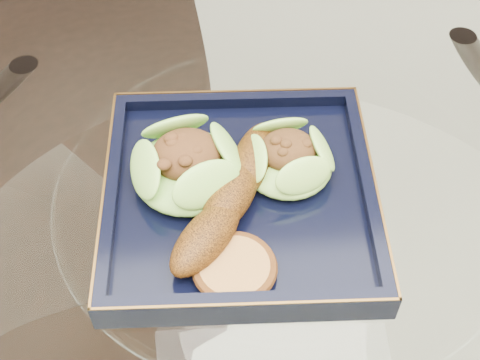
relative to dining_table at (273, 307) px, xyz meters
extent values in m
cylinder|color=white|center=(0.00, 0.00, 0.16)|extent=(1.10, 1.10, 0.01)
torus|color=black|center=(0.00, 0.00, 0.16)|extent=(1.13, 1.13, 0.02)
cylinder|color=black|center=(0.28, 0.28, -0.22)|extent=(0.04, 0.04, 0.75)
cylinder|color=black|center=(-0.28, 0.28, -0.22)|extent=(0.04, 0.04, 0.75)
cube|color=black|center=(-0.22, 0.36, -0.14)|extent=(0.45, 0.45, 0.04)
cylinder|color=black|center=(-0.37, 0.17, -0.38)|extent=(0.03, 0.03, 0.44)
cylinder|color=black|center=(-0.03, 0.21, -0.38)|extent=(0.03, 0.03, 0.44)
cylinder|color=black|center=(-0.42, 0.51, -0.38)|extent=(0.03, 0.03, 0.44)
cylinder|color=black|center=(-0.07, 0.55, -0.38)|extent=(0.03, 0.03, 0.44)
cube|color=black|center=(-0.04, 0.03, 0.17)|extent=(0.29, 0.29, 0.02)
ellipsoid|color=#66AE32|center=(-0.09, 0.05, 0.20)|extent=(0.12, 0.12, 0.04)
ellipsoid|color=olive|center=(0.01, 0.05, 0.20)|extent=(0.11, 0.11, 0.03)
ellipsoid|color=#62340A|center=(-0.05, 0.01, 0.20)|extent=(0.14, 0.19, 0.04)
cylinder|color=#AE7A3A|center=(-0.05, -0.06, 0.19)|extent=(0.07, 0.07, 0.01)
camera|label=1|loc=(-0.08, -0.38, 0.71)|focal=50.00mm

